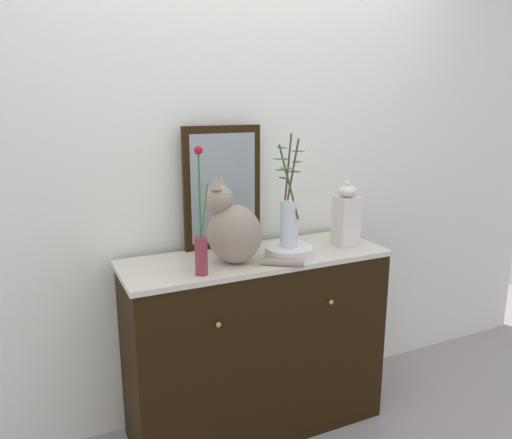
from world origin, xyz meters
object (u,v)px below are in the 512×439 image
(cat_sitting, at_px, (232,228))
(jar_lidded_porcelain, at_px, (346,217))
(mirror_leaning, at_px, (223,188))
(vase_glass_clear, at_px, (289,217))
(sideboard, at_px, (256,343))
(bowl_porcelain, at_px, (289,252))
(vase_slim_green, at_px, (201,245))

(cat_sitting, distance_m, jar_lidded_porcelain, 0.64)
(mirror_leaning, xyz_separation_m, jar_lidded_porcelain, (0.58, -0.24, -0.15))
(vase_glass_clear, height_order, jar_lidded_porcelain, vase_glass_clear)
(mirror_leaning, bearing_deg, jar_lidded_porcelain, -22.84)
(vase_glass_clear, bearing_deg, sideboard, 145.34)
(jar_lidded_porcelain, bearing_deg, sideboard, 175.22)
(cat_sitting, relative_size, vase_glass_clear, 0.80)
(cat_sitting, xyz_separation_m, jar_lidded_porcelain, (0.64, 0.02, -0.01))
(vase_glass_clear, bearing_deg, bowl_porcelain, -58.26)
(sideboard, bearing_deg, bowl_porcelain, -34.83)
(mirror_leaning, relative_size, cat_sitting, 1.45)
(jar_lidded_porcelain, bearing_deg, cat_sitting, -178.62)
(sideboard, relative_size, bowl_porcelain, 5.67)
(vase_glass_clear, bearing_deg, cat_sitting, 173.07)
(vase_slim_green, relative_size, jar_lidded_porcelain, 1.63)
(mirror_leaning, height_order, vase_slim_green, mirror_leaning)
(mirror_leaning, distance_m, cat_sitting, 0.30)
(sideboard, distance_m, bowl_porcelain, 0.52)
(bowl_porcelain, height_order, jar_lidded_porcelain, jar_lidded_porcelain)
(cat_sitting, relative_size, jar_lidded_porcelain, 1.25)
(cat_sitting, bearing_deg, mirror_leaning, 77.78)
(mirror_leaning, height_order, vase_glass_clear, mirror_leaning)
(vase_glass_clear, relative_size, jar_lidded_porcelain, 1.57)
(sideboard, xyz_separation_m, mirror_leaning, (-0.09, 0.20, 0.77))
(bowl_porcelain, relative_size, jar_lidded_porcelain, 0.68)
(sideboard, xyz_separation_m, vase_slim_green, (-0.33, -0.14, 0.60))
(vase_slim_green, xyz_separation_m, bowl_porcelain, (0.46, 0.05, -0.11))
(sideboard, bearing_deg, vase_glass_clear, -34.66)
(jar_lidded_porcelain, bearing_deg, vase_glass_clear, -172.33)
(bowl_porcelain, bearing_deg, vase_slim_green, -173.59)
(vase_glass_clear, bearing_deg, mirror_leaning, 126.74)
(mirror_leaning, relative_size, jar_lidded_porcelain, 1.81)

